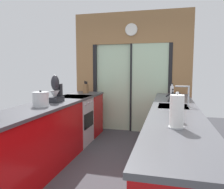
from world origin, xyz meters
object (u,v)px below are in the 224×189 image
(oven_range, at_px, (75,120))
(soap_bottle_near, at_px, (175,111))
(paper_towel_roll, at_px, (177,112))
(kettle, at_px, (173,96))
(knife_block, at_px, (86,88))
(soap_bottle_far, at_px, (172,91))
(stand_mixer, at_px, (56,92))
(stock_pot, at_px, (41,99))

(oven_range, distance_m, soap_bottle_near, 2.47)
(paper_towel_roll, bearing_deg, kettle, 89.92)
(kettle, relative_size, paper_towel_roll, 0.76)
(knife_block, xyz_separation_m, paper_towel_roll, (1.78, -2.49, 0.04))
(soap_bottle_far, bearing_deg, knife_block, 172.51)
(stand_mixer, bearing_deg, soap_bottle_near, -25.83)
(kettle, bearing_deg, soap_bottle_near, -90.10)
(stand_mixer, bearing_deg, stock_pot, -90.00)
(stock_pot, height_order, paper_towel_roll, paper_towel_roll)
(kettle, bearing_deg, stock_pot, -152.96)
(stock_pot, relative_size, kettle, 0.93)
(soap_bottle_near, distance_m, soap_bottle_far, 1.96)
(knife_block, height_order, paper_towel_roll, paper_towel_roll)
(knife_block, relative_size, kettle, 1.10)
(stand_mixer, bearing_deg, soap_bottle_far, 31.63)
(soap_bottle_near, xyz_separation_m, paper_towel_roll, (-0.00, -0.30, 0.05))
(stock_pot, distance_m, soap_bottle_far, 2.35)
(soap_bottle_near, bearing_deg, stock_pot, 166.41)
(kettle, bearing_deg, oven_range, 171.74)
(kettle, relative_size, soap_bottle_near, 1.06)
(oven_range, height_order, stock_pot, stock_pot)
(oven_range, height_order, knife_block, knife_block)
(knife_block, distance_m, soap_bottle_near, 2.82)
(paper_towel_roll, bearing_deg, knife_block, 125.54)
(paper_towel_roll, bearing_deg, stock_pot, 157.71)
(knife_block, distance_m, paper_towel_roll, 3.06)
(knife_block, relative_size, soap_bottle_far, 1.05)
(soap_bottle_far, height_order, paper_towel_roll, paper_towel_roll)
(soap_bottle_near, bearing_deg, knife_block, 129.08)
(stock_pot, bearing_deg, oven_range, 90.90)
(knife_block, xyz_separation_m, kettle, (1.78, -0.85, -0.01))
(stock_pot, bearing_deg, paper_towel_roll, -22.29)
(kettle, height_order, soap_bottle_near, soap_bottle_near)
(stand_mixer, xyz_separation_m, paper_towel_roll, (1.78, -1.16, -0.02))
(knife_block, height_order, kettle, knife_block)
(stock_pot, bearing_deg, soap_bottle_far, 40.64)
(soap_bottle_far, bearing_deg, oven_range, -168.78)
(oven_range, distance_m, knife_block, 0.82)
(oven_range, bearing_deg, knife_block, 88.22)
(oven_range, xyz_separation_m, stock_pot, (0.02, -1.17, 0.57))
(oven_range, relative_size, kettle, 3.79)
(paper_towel_roll, bearing_deg, soap_bottle_near, 90.00)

